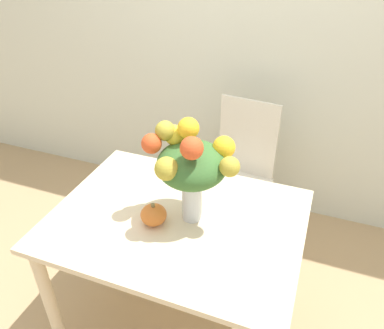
% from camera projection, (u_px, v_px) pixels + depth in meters
% --- Properties ---
extents(ground_plane, '(12.00, 12.00, 0.00)m').
position_uv_depth(ground_plane, '(180.00, 317.00, 2.18)').
color(ground_plane, tan).
extents(wall_back, '(8.00, 0.06, 2.70)m').
position_uv_depth(wall_back, '(250.00, 28.00, 2.44)').
color(wall_back, silver).
rests_on(wall_back, ground_plane).
extents(dining_table, '(1.17, 0.88, 0.76)m').
position_uv_depth(dining_table, '(177.00, 235.00, 1.83)').
color(dining_table, beige).
rests_on(dining_table, ground_plane).
extents(flower_vase, '(0.43, 0.33, 0.50)m').
position_uv_depth(flower_vase, '(191.00, 164.00, 1.60)').
color(flower_vase, silver).
rests_on(flower_vase, dining_table).
extents(pumpkin, '(0.12, 0.12, 0.11)m').
position_uv_depth(pumpkin, '(154.00, 215.00, 1.71)').
color(pumpkin, orange).
rests_on(pumpkin, dining_table).
extents(dining_chair_near_window, '(0.46, 0.46, 0.99)m').
position_uv_depth(dining_chair_near_window, '(239.00, 174.00, 2.53)').
color(dining_chair_near_window, silver).
rests_on(dining_chair_near_window, ground_plane).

